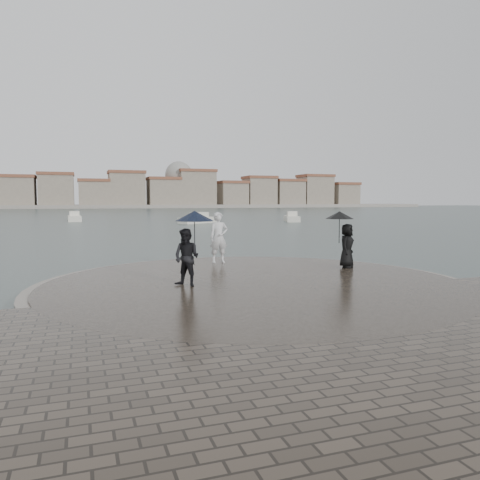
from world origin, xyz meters
name	(u,v)px	position (x,y,z in m)	size (l,w,h in m)	color
ground	(311,324)	(0.00, 0.00, 0.00)	(400.00, 400.00, 0.00)	#2B3835
kerb_ring	(255,288)	(0.00, 3.50, 0.16)	(12.50, 12.50, 0.32)	gray
quay_tip	(255,287)	(0.00, 3.50, 0.18)	(11.90, 11.90, 0.36)	#2D261E
statue	(219,237)	(0.17, 7.75, 1.30)	(0.69, 0.45, 1.89)	silver
visitor_left	(189,244)	(-1.92, 3.44, 1.49)	(1.26, 1.12, 2.04)	black
visitor_right	(345,236)	(3.90, 5.07, 1.46)	(1.18, 1.03, 1.95)	black
far_skyline	(75,192)	(-6.29, 160.71, 5.61)	(260.00, 20.00, 37.00)	gray
boats	(151,221)	(2.80, 43.54, 0.38)	(37.23, 32.26, 1.50)	silver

